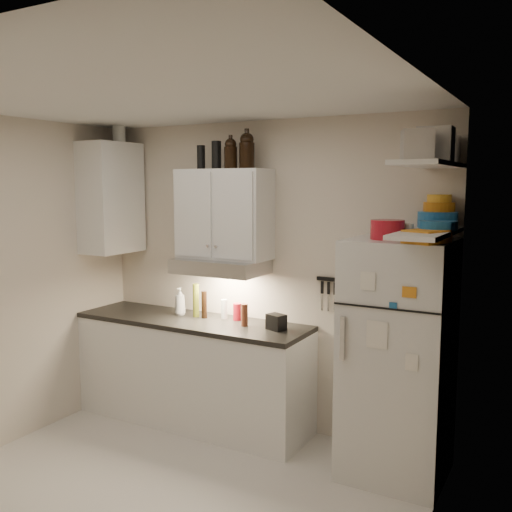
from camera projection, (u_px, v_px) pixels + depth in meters
The scene contains 35 objects.
floor at pixel (156, 505), 3.72m from camera, with size 3.20×3.00×0.02m, color silver.
ceiling at pixel (146, 94), 3.39m from camera, with size 3.20×3.00×0.02m, color silver.
back_wall at pixel (265, 275), 4.87m from camera, with size 3.20×0.02×2.60m, color beige.
right_wall at pixel (410, 344), 2.78m from camera, with size 0.02×3.00×2.60m, color beige.
base_cabinet at pixel (193, 373), 4.97m from camera, with size 2.10×0.60×0.88m, color white.
countertop at pixel (192, 321), 4.91m from camera, with size 2.10×0.62×0.04m, color black.
upper_cabinet at pixel (224, 214), 4.79m from camera, with size 0.80×0.33×0.75m, color white.
side_cabinet at pixel (111, 198), 5.21m from camera, with size 0.33×0.55×1.00m, color white.
range_hood at pixel (220, 266), 4.79m from camera, with size 0.76×0.46×0.12m, color silver.
fridge at pixel (398, 359), 4.02m from camera, with size 0.70×0.68×1.70m, color silver.
shelf_hi at pixel (430, 164), 3.63m from camera, with size 0.30×0.95×0.03m, color white.
shelf_lo at pixel (427, 233), 3.69m from camera, with size 0.30×0.95×0.03m, color white.
knife_strip at pixel (342, 280), 4.50m from camera, with size 0.42×0.02×0.03m, color black.
dutch_oven at pixel (387, 230), 3.88m from camera, with size 0.23×0.23×0.13m, color #A91321.
book_stack at pixel (426, 237), 3.62m from camera, with size 0.21×0.26×0.09m, color orange.
spice_jar at pixel (409, 231), 3.89m from camera, with size 0.07×0.07×0.11m, color silver.
stock_pot at pixel (441, 150), 3.94m from camera, with size 0.26×0.26×0.19m, color silver.
tin_a at pixel (436, 144), 3.49m from camera, with size 0.21×0.18×0.21m, color #AAAAAD.
tin_b at pixel (417, 145), 3.28m from camera, with size 0.17×0.17×0.17m, color #AAAAAD.
bowl_teal at pixel (438, 220), 3.96m from camera, with size 0.27×0.27×0.11m, color #1A5890.
bowl_orange at pixel (439, 207), 4.00m from camera, with size 0.22×0.22×0.07m, color #B96711.
bowl_yellow at pixel (439, 198), 3.99m from camera, with size 0.17×0.17×0.05m, color gold.
plates at pixel (438, 226), 3.71m from camera, with size 0.25×0.25×0.06m, color #1A5890.
growler_a at pixel (231, 153), 4.64m from camera, with size 0.11×0.11×0.25m, color black, non-canonical shape.
growler_b at pixel (247, 150), 4.60m from camera, with size 0.12×0.12×0.30m, color black, non-canonical shape.
thermos_a at pixel (216, 155), 4.74m from camera, with size 0.08×0.08×0.23m, color black.
thermos_b at pixel (201, 157), 4.80m from camera, with size 0.07×0.07×0.20m, color black.
side_jar at pixel (119, 134), 5.18m from camera, with size 0.12×0.12×0.15m, color silver.
soap_bottle at pixel (180, 300), 5.05m from camera, with size 0.10×0.11×0.27m, color white.
pepper_mill at pixel (244, 315), 4.66m from camera, with size 0.06×0.06×0.18m, color brown.
oil_bottle at pixel (196, 300), 4.98m from camera, with size 0.06×0.06×0.29m, color olive.
vinegar_bottle at pixel (204, 305), 4.93m from camera, with size 0.05×0.05×0.24m, color black.
clear_bottle at pixel (224, 309), 4.92m from camera, with size 0.06×0.06×0.17m, color silver.
red_jar at pixel (237, 312), 4.86m from camera, with size 0.07×0.07×0.15m, color #A91321.
caddy at pixel (276, 322), 4.54m from camera, with size 0.15×0.10×0.13m, color black.
Camera 1 is at (2.27, -2.73, 2.07)m, focal length 40.00 mm.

